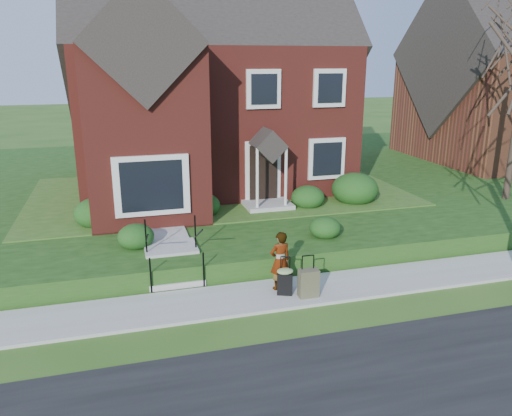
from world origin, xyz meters
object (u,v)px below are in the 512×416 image
object	(u,v)px
woman	(280,261)
suitcase_olive	(308,283)
front_steps	(173,260)
suitcase_black	(285,280)

from	to	relation	value
woman	suitcase_olive	distance (m)	0.89
front_steps	suitcase_olive	distance (m)	3.71
suitcase_olive	woman	bearing A→B (deg)	133.35
suitcase_black	suitcase_olive	size ratio (longest dim) A/B	0.94
front_steps	suitcase_olive	size ratio (longest dim) A/B	1.95
front_steps	suitcase_black	world-z (taller)	front_steps
suitcase_black	suitcase_olive	xyz separation A→B (m)	(0.51, -0.26, -0.03)
front_steps	woman	xyz separation A→B (m)	(2.44, -1.64, 0.35)
woman	suitcase_olive	size ratio (longest dim) A/B	1.44
front_steps	woman	size ratio (longest dim) A/B	1.35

